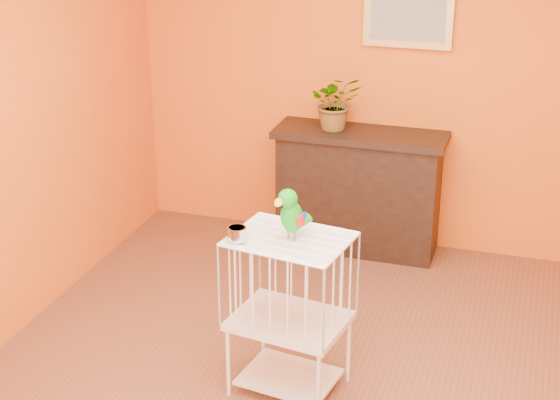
% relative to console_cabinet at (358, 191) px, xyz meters
% --- Properties ---
extents(room_shell, '(4.50, 4.50, 4.50)m').
position_rel_console_cabinet_xyz_m(room_shell, '(0.27, -2.03, 1.12)').
color(room_shell, '#DF5D14').
rests_on(room_shell, ground).
extents(console_cabinet, '(1.23, 0.44, 0.92)m').
position_rel_console_cabinet_xyz_m(console_cabinet, '(0.00, 0.00, 0.00)').
color(console_cabinet, black).
rests_on(console_cabinet, ground).
extents(potted_plant, '(0.48, 0.50, 0.31)m').
position_rel_console_cabinet_xyz_m(potted_plant, '(-0.19, -0.02, 0.61)').
color(potted_plant, '#26722D').
rests_on(potted_plant, console_cabinet).
extents(framed_picture, '(0.62, 0.04, 0.50)m').
position_rel_console_cabinet_xyz_m(framed_picture, '(0.27, 0.18, 1.29)').
color(framed_picture, '#C09044').
rests_on(framed_picture, room_shell).
extents(birdcage, '(0.66, 0.54, 0.92)m').
position_rel_console_cabinet_xyz_m(birdcage, '(0.05, -1.89, 0.02)').
color(birdcage, silver).
rests_on(birdcage, ground).
extents(feed_cup, '(0.10, 0.10, 0.07)m').
position_rel_console_cabinet_xyz_m(feed_cup, '(-0.20, -2.00, 0.50)').
color(feed_cup, silver).
rests_on(feed_cup, birdcage).
extents(parrot, '(0.17, 0.25, 0.29)m').
position_rel_console_cabinet_xyz_m(parrot, '(0.06, -1.89, 0.61)').
color(parrot, '#59544C').
rests_on(parrot, birdcage).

